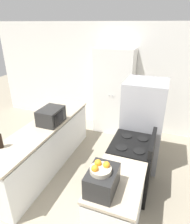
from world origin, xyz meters
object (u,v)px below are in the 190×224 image
at_px(refrigerator, 142,124).
at_px(microwave, 51,116).
at_px(toaster_oven, 102,180).
at_px(stove, 130,166).
at_px(fruit_bowl, 100,168).
at_px(pantry_cabinet, 114,92).

distance_m(refrigerator, microwave, 1.69).
xyz_separation_m(refrigerator, toaster_oven, (-0.18, -1.81, 0.18)).
bearing_deg(stove, fruit_bowl, -98.63).
xyz_separation_m(stove, toaster_oven, (-0.14, -1.04, 0.56)).
distance_m(refrigerator, toaster_oven, 1.83).
distance_m(stove, toaster_oven, 1.19).
distance_m(stove, refrigerator, 0.86).
bearing_deg(fruit_bowl, pantry_cabinet, 102.90).
xyz_separation_m(pantry_cabinet, stove, (0.82, -1.85, -0.58)).
relative_size(microwave, fruit_bowl, 2.11).
bearing_deg(microwave, toaster_oven, -40.80).
distance_m(pantry_cabinet, stove, 2.11).
bearing_deg(toaster_oven, microwave, 139.20).
height_order(stove, refrigerator, refrigerator).
height_order(pantry_cabinet, stove, pantry_cabinet).
distance_m(pantry_cabinet, microwave, 1.84).
bearing_deg(fruit_bowl, microwave, 138.56).
relative_size(stove, fruit_bowl, 4.55).
xyz_separation_m(microwave, toaster_oven, (1.38, -1.19, -0.01)).
bearing_deg(pantry_cabinet, fruit_bowl, -77.10).
height_order(pantry_cabinet, refrigerator, pantry_cabinet).
distance_m(microwave, fruit_bowl, 1.82).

